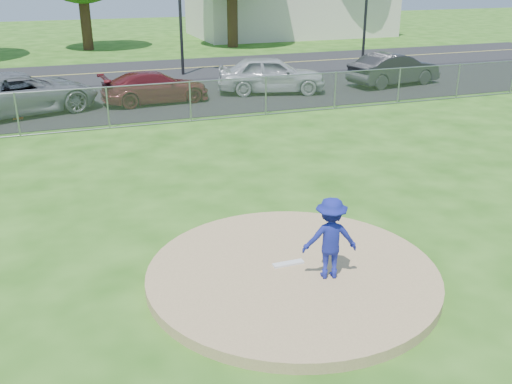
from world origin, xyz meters
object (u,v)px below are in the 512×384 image
(commercial_building, at_px, (290,8))
(traffic_cone, at_px, (17,110))
(parked_car_gray, at_px, (21,93))
(parked_car_darkred, at_px, (155,87))
(parked_car_charcoal, at_px, (394,69))
(traffic_signal_right, at_px, (370,5))
(parked_car_pearl, at_px, (271,74))
(pitcher, at_px, (330,238))

(commercial_building, distance_m, traffic_cone, 31.55)
(traffic_cone, xyz_separation_m, parked_car_gray, (0.21, 0.79, 0.46))
(parked_car_darkred, height_order, parked_car_charcoal, parked_car_charcoal)
(traffic_signal_right, xyz_separation_m, parked_car_gray, (-19.17, -6.56, -2.54))
(parked_car_gray, bearing_deg, parked_car_pearl, -105.83)
(parked_car_darkred, relative_size, parked_car_charcoal, 0.98)
(parked_car_darkred, xyz_separation_m, parked_car_charcoal, (11.72, -0.02, 0.11))
(commercial_building, relative_size, traffic_signal_right, 2.93)
(commercial_building, xyz_separation_m, pitcher, (-15.48, -38.43, -1.20))
(commercial_building, height_order, parked_car_charcoal, commercial_building)
(traffic_cone, distance_m, parked_car_darkred, 5.60)
(pitcher, bearing_deg, parked_car_gray, -57.20)
(commercial_building, xyz_separation_m, traffic_signal_right, (-1.76, -16.00, 1.20))
(parked_car_darkred, distance_m, parked_car_charcoal, 11.72)
(commercial_building, height_order, parked_car_pearl, commercial_building)
(traffic_cone, bearing_deg, pitcher, -69.43)
(parked_car_darkred, bearing_deg, traffic_cone, 95.55)
(traffic_signal_right, height_order, parked_car_charcoal, traffic_signal_right)
(traffic_signal_right, bearing_deg, parked_car_darkred, -155.38)
(traffic_signal_right, distance_m, parked_car_charcoal, 7.21)
(pitcher, bearing_deg, parked_car_darkred, -75.61)
(pitcher, bearing_deg, parked_car_pearl, -93.91)
(commercial_building, bearing_deg, parked_car_pearl, -114.90)
(pitcher, bearing_deg, traffic_signal_right, -107.61)
(pitcher, distance_m, parked_car_charcoal, 19.79)
(pitcher, relative_size, parked_car_pearl, 0.31)
(commercial_building, height_order, parked_car_darkred, commercial_building)
(parked_car_gray, relative_size, parked_car_pearl, 1.19)
(commercial_building, distance_m, traffic_signal_right, 16.14)
(traffic_cone, height_order, parked_car_darkred, parked_car_darkred)
(parked_car_gray, bearing_deg, traffic_signal_right, -89.56)
(parked_car_charcoal, bearing_deg, commercial_building, -19.29)
(commercial_building, height_order, parked_car_gray, commercial_building)
(traffic_signal_right, bearing_deg, commercial_building, 83.71)
(parked_car_darkred, bearing_deg, traffic_signal_right, -70.02)
(parked_car_charcoal, bearing_deg, pitcher, 134.89)
(pitcher, bearing_deg, traffic_cone, -55.59)
(pitcher, bearing_deg, commercial_building, -98.11)
(parked_car_pearl, xyz_separation_m, parked_car_charcoal, (6.32, -0.30, -0.07))
(traffic_cone, bearing_deg, parked_car_gray, 75.12)
(parked_car_gray, height_order, parked_car_charcoal, parked_car_gray)
(commercial_building, bearing_deg, traffic_signal_right, -96.29)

